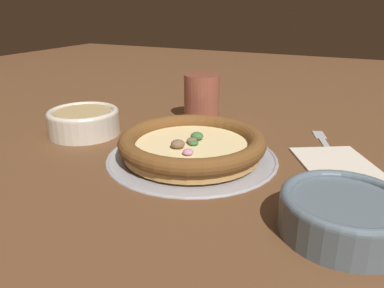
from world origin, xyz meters
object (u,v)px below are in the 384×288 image
object	(u,v)px
pizza_tray	(192,156)
bowl_near	(84,121)
pizza	(192,144)
napkin	(336,162)
drinking_cup	(202,98)
fork	(325,144)
bowl_far	(345,213)

from	to	relation	value
pizza_tray	bowl_near	bearing A→B (deg)	85.84
pizza	bowl_near	distance (m)	0.27
napkin	pizza_tray	bearing A→B (deg)	109.22
drinking_cup	napkin	world-z (taller)	drinking_cup
pizza_tray	fork	distance (m)	0.27
bowl_near	napkin	world-z (taller)	bowl_near
pizza_tray	bowl_near	distance (m)	0.27
pizza	bowl_far	world-z (taller)	bowl_far
bowl_far	fork	xyz separation A→B (m)	(0.31, 0.06, -0.03)
pizza	fork	distance (m)	0.28
bowl_near	bowl_far	distance (m)	0.56
pizza_tray	bowl_near	world-z (taller)	bowl_near
drinking_cup	napkin	distance (m)	0.35
drinking_cup	napkin	size ratio (longest dim) A/B	0.58
bowl_near	drinking_cup	xyz separation A→B (m)	(0.20, -0.19, 0.03)
pizza_tray	pizza	xyz separation A→B (m)	(-0.00, 0.00, 0.02)
pizza_tray	bowl_far	world-z (taller)	bowl_far
fork	bowl_far	bearing A→B (deg)	171.05
fork	napkin	bearing A→B (deg)	177.99
bowl_near	pizza	bearing A→B (deg)	-94.18
bowl_near	napkin	bearing A→B (deg)	-82.75
bowl_far	bowl_near	bearing A→B (deg)	74.29
bowl_near	bowl_far	bearing A→B (deg)	-105.71
bowl_near	drinking_cup	bearing A→B (deg)	-43.08
bowl_near	fork	xyz separation A→B (m)	(0.16, -0.48, -0.03)
pizza_tray	napkin	xyz separation A→B (m)	(0.08, -0.24, 0.00)
napkin	fork	world-z (taller)	napkin
pizza_tray	napkin	size ratio (longest dim) A/B	1.64
pizza_tray	bowl_near	xyz separation A→B (m)	(0.02, 0.27, 0.03)
pizza_tray	bowl_far	bearing A→B (deg)	-115.97
fork	bowl_near	bearing A→B (deg)	88.54
pizza	drinking_cup	world-z (taller)	drinking_cup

